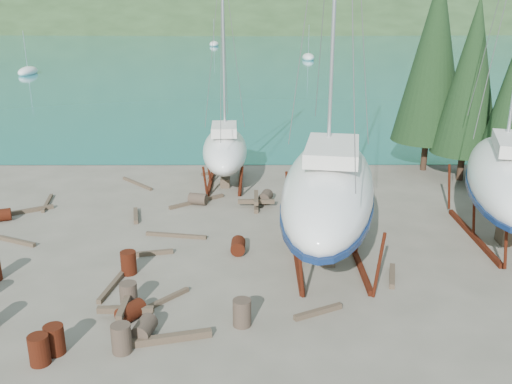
{
  "coord_description": "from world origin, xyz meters",
  "views": [
    {
      "loc": [
        0.89,
        -18.78,
        9.69
      ],
      "look_at": [
        0.95,
        3.0,
        2.32
      ],
      "focal_mm": 40.0,
      "sensor_mm": 36.0,
      "label": 1
    }
  ],
  "objects_px": {
    "worker": "(340,218)",
    "large_sailboat_near": "(329,187)",
    "large_sailboat_far": "(508,176)",
    "small_sailboat_shore": "(225,149)"
  },
  "relations": [
    {
      "from": "worker",
      "to": "large_sailboat_near",
      "type": "bearing_deg",
      "value": -178.39
    },
    {
      "from": "large_sailboat_far",
      "to": "large_sailboat_near",
      "type": "bearing_deg",
      "value": -149.27
    },
    {
      "from": "large_sailboat_far",
      "to": "small_sailboat_shore",
      "type": "relative_size",
      "value": 1.4
    },
    {
      "from": "large_sailboat_far",
      "to": "small_sailboat_shore",
      "type": "distance_m",
      "value": 14.25
    },
    {
      "from": "large_sailboat_far",
      "to": "worker",
      "type": "bearing_deg",
      "value": -164.09
    },
    {
      "from": "worker",
      "to": "small_sailboat_shore",
      "type": "bearing_deg",
      "value": 59.17
    },
    {
      "from": "large_sailboat_near",
      "to": "small_sailboat_shore",
      "type": "bearing_deg",
      "value": 125.17
    },
    {
      "from": "large_sailboat_near",
      "to": "small_sailboat_shore",
      "type": "distance_m",
      "value": 10.45
    },
    {
      "from": "large_sailboat_far",
      "to": "worker",
      "type": "xyz_separation_m",
      "value": [
        -6.82,
        0.12,
        -1.88
      ]
    },
    {
      "from": "large_sailboat_near",
      "to": "small_sailboat_shore",
      "type": "height_order",
      "value": "large_sailboat_near"
    }
  ]
}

